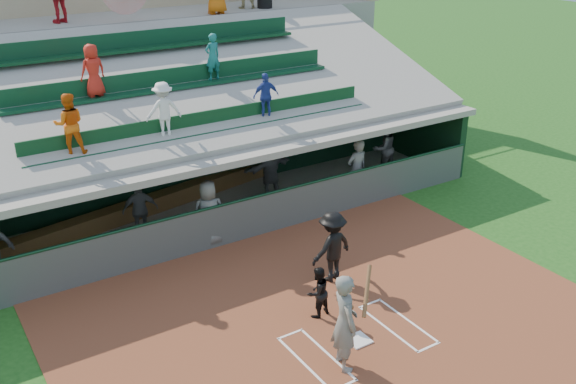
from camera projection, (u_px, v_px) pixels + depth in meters
ground at (358, 341)px, 12.66m from camera, size 100.00×100.00×0.00m
dirt_slab at (343, 328)px, 13.04m from camera, size 11.00×9.00×0.02m
home_plate at (358, 340)px, 12.64m from camera, size 0.43×0.43×0.03m
batters_box_chalk at (358, 341)px, 12.65m from camera, size 2.65×1.85×0.01m
dugout_floor at (208, 215)px, 17.87m from camera, size 16.00×3.50×0.04m
concourse_slab at (119, 85)px, 22.18m from camera, size 20.00×3.00×4.60m
grandstand at (151, 106)px, 19.88m from camera, size 20.40×10.40×7.80m
batter_at_plate at (345, 322)px, 11.59m from camera, size 0.94×0.82×1.95m
catcher at (318, 292)px, 13.23m from camera, size 0.60×0.50×1.12m
home_umpire at (332, 246)px, 14.45m from camera, size 1.17×0.78×1.69m
dugout_bench at (192, 190)px, 18.87m from camera, size 15.03×3.40×0.46m
dugout_player_b at (140, 210)px, 16.36m from camera, size 0.96×0.56×1.54m
dugout_player_c at (209, 213)px, 15.99m from camera, size 0.95×0.75×1.71m
dugout_player_d at (270, 169)px, 18.65m from camera, size 1.70×0.74×1.77m
dugout_player_e at (357, 170)px, 18.47m from camera, size 0.67×0.44×1.84m
dugout_player_f at (384, 148)px, 20.28m from camera, size 0.91×0.73×1.78m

